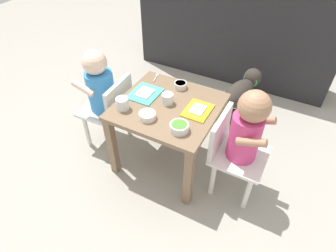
{
  "coord_description": "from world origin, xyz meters",
  "views": [
    {
      "loc": [
        0.59,
        -1.11,
        1.42
      ],
      "look_at": [
        0.0,
        0.0,
        0.29
      ],
      "focal_mm": 30.42,
      "sensor_mm": 36.0,
      "label": 1
    }
  ],
  "objects_px": {
    "veggie_bowl_near": "(179,127)",
    "spoon_by_left_tray": "(156,77)",
    "seated_child_right": "(244,133)",
    "cereal_bowl_right_side": "(147,115)",
    "seated_child_left": "(102,90)",
    "food_tray_left": "(145,93)",
    "veggie_bowl_far": "(180,85)",
    "dining_table": "(168,116)",
    "food_tray_right": "(198,110)",
    "dog": "(241,91)",
    "water_cup_right": "(123,104)",
    "water_cup_left": "(167,99)"
  },
  "relations": [
    {
      "from": "veggie_bowl_near",
      "to": "spoon_by_left_tray",
      "type": "height_order",
      "value": "veggie_bowl_near"
    },
    {
      "from": "seated_child_right",
      "to": "cereal_bowl_right_side",
      "type": "relative_size",
      "value": 7.81
    },
    {
      "from": "seated_child_left",
      "to": "food_tray_left",
      "type": "bearing_deg",
      "value": 12.2
    },
    {
      "from": "seated_child_left",
      "to": "veggie_bowl_far",
      "type": "bearing_deg",
      "value": 26.8
    },
    {
      "from": "dining_table",
      "to": "veggie_bowl_far",
      "type": "distance_m",
      "value": 0.21
    },
    {
      "from": "seated_child_right",
      "to": "food_tray_right",
      "type": "height_order",
      "value": "seated_child_right"
    },
    {
      "from": "cereal_bowl_right_side",
      "to": "food_tray_left",
      "type": "bearing_deg",
      "value": 124.83
    },
    {
      "from": "seated_child_right",
      "to": "food_tray_left",
      "type": "relative_size",
      "value": 3.74
    },
    {
      "from": "dog",
      "to": "veggie_bowl_near",
      "type": "distance_m",
      "value": 0.9
    },
    {
      "from": "water_cup_right",
      "to": "spoon_by_left_tray",
      "type": "bearing_deg",
      "value": 89.39
    },
    {
      "from": "dining_table",
      "to": "water_cup_right",
      "type": "bearing_deg",
      "value": -144.91
    },
    {
      "from": "seated_child_right",
      "to": "spoon_by_left_tray",
      "type": "bearing_deg",
      "value": 159.61
    },
    {
      "from": "spoon_by_left_tray",
      "to": "dining_table",
      "type": "bearing_deg",
      "value": -47.65
    },
    {
      "from": "seated_child_left",
      "to": "cereal_bowl_right_side",
      "type": "bearing_deg",
      "value": -17.0
    },
    {
      "from": "water_cup_right",
      "to": "dining_table",
      "type": "bearing_deg",
      "value": 35.09
    },
    {
      "from": "seated_child_right",
      "to": "water_cup_right",
      "type": "xyz_separation_m",
      "value": [
        -0.64,
        -0.12,
        0.04
      ]
    },
    {
      "from": "dining_table",
      "to": "water_cup_left",
      "type": "relative_size",
      "value": 8.5
    },
    {
      "from": "water_cup_right",
      "to": "veggie_bowl_far",
      "type": "height_order",
      "value": "water_cup_right"
    },
    {
      "from": "seated_child_left",
      "to": "seated_child_right",
      "type": "height_order",
      "value": "seated_child_right"
    },
    {
      "from": "water_cup_left",
      "to": "veggie_bowl_near",
      "type": "bearing_deg",
      "value": -47.69
    },
    {
      "from": "water_cup_left",
      "to": "veggie_bowl_near",
      "type": "xyz_separation_m",
      "value": [
        0.16,
        -0.17,
        -0.0
      ]
    },
    {
      "from": "food_tray_left",
      "to": "water_cup_left",
      "type": "bearing_deg",
      "value": -4.73
    },
    {
      "from": "dog",
      "to": "seated_child_left",
      "type": "bearing_deg",
      "value": -133.81
    },
    {
      "from": "seated_child_left",
      "to": "cereal_bowl_right_side",
      "type": "distance_m",
      "value": 0.42
    },
    {
      "from": "water_cup_right",
      "to": "spoon_by_left_tray",
      "type": "height_order",
      "value": "water_cup_right"
    },
    {
      "from": "food_tray_right",
      "to": "water_cup_right",
      "type": "distance_m",
      "value": 0.41
    },
    {
      "from": "dining_table",
      "to": "seated_child_left",
      "type": "bearing_deg",
      "value": -176.12
    },
    {
      "from": "water_cup_left",
      "to": "veggie_bowl_near",
      "type": "relative_size",
      "value": 0.68
    },
    {
      "from": "cereal_bowl_right_side",
      "to": "dining_table",
      "type": "bearing_deg",
      "value": 74.22
    },
    {
      "from": "dining_table",
      "to": "water_cup_right",
      "type": "xyz_separation_m",
      "value": [
        -0.2,
        -0.14,
        0.11
      ]
    },
    {
      "from": "dog",
      "to": "food_tray_left",
      "type": "relative_size",
      "value": 2.56
    },
    {
      "from": "veggie_bowl_far",
      "to": "cereal_bowl_right_side",
      "type": "bearing_deg",
      "value": -94.91
    },
    {
      "from": "dining_table",
      "to": "food_tray_right",
      "type": "bearing_deg",
      "value": 9.76
    },
    {
      "from": "veggie_bowl_near",
      "to": "cereal_bowl_right_side",
      "type": "xyz_separation_m",
      "value": [
        -0.19,
        0.01,
        -0.0
      ]
    },
    {
      "from": "water_cup_left",
      "to": "veggie_bowl_far",
      "type": "distance_m",
      "value": 0.17
    },
    {
      "from": "seated_child_left",
      "to": "veggie_bowl_near",
      "type": "height_order",
      "value": "seated_child_left"
    },
    {
      "from": "seated_child_right",
      "to": "dog",
      "type": "bearing_deg",
      "value": 104.82
    },
    {
      "from": "food_tray_left",
      "to": "veggie_bowl_near",
      "type": "height_order",
      "value": "veggie_bowl_near"
    },
    {
      "from": "seated_child_right",
      "to": "food_tray_left",
      "type": "bearing_deg",
      "value": 175.57
    },
    {
      "from": "seated_child_left",
      "to": "food_tray_left",
      "type": "height_order",
      "value": "seated_child_left"
    },
    {
      "from": "food_tray_right",
      "to": "veggie_bowl_near",
      "type": "bearing_deg",
      "value": -96.46
    },
    {
      "from": "food_tray_right",
      "to": "cereal_bowl_right_side",
      "type": "distance_m",
      "value": 0.28
    },
    {
      "from": "veggie_bowl_near",
      "to": "cereal_bowl_right_side",
      "type": "distance_m",
      "value": 0.19
    },
    {
      "from": "seated_child_right",
      "to": "dog",
      "type": "relative_size",
      "value": 1.46
    },
    {
      "from": "veggie_bowl_far",
      "to": "spoon_by_left_tray",
      "type": "height_order",
      "value": "veggie_bowl_far"
    },
    {
      "from": "food_tray_left",
      "to": "cereal_bowl_right_side",
      "type": "bearing_deg",
      "value": -55.17
    },
    {
      "from": "water_cup_left",
      "to": "veggie_bowl_near",
      "type": "distance_m",
      "value": 0.24
    },
    {
      "from": "dog",
      "to": "veggie_bowl_near",
      "type": "relative_size",
      "value": 4.94
    },
    {
      "from": "seated_child_right",
      "to": "water_cup_right",
      "type": "relative_size",
      "value": 10.0
    },
    {
      "from": "food_tray_left",
      "to": "cereal_bowl_right_side",
      "type": "relative_size",
      "value": 2.09
    }
  ]
}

